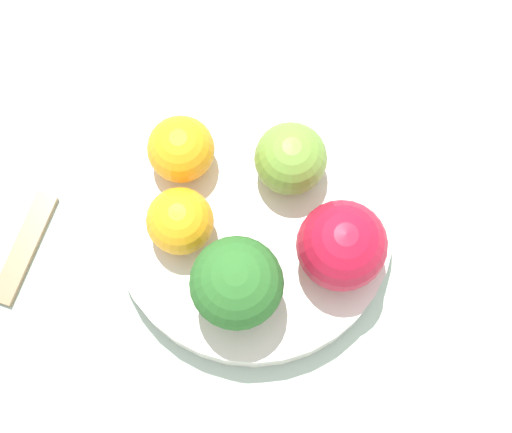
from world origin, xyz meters
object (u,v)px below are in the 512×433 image
Objects in this scene: broccoli at (240,283)px; orange_front at (183,221)px; bowl at (256,226)px; orange_back at (184,149)px; apple_red at (293,159)px; apple_green at (345,246)px; spoon at (27,248)px.

orange_front is (-0.05, -0.04, -0.02)m from broccoli.
bowl is 0.08m from broccoli.
orange_back is (-0.05, 0.00, 0.00)m from orange_front.
orange_front is 0.98× the size of orange_back.
broccoli is (0.05, -0.01, 0.06)m from bowl.
broccoli is 0.06m from orange_front.
orange_back is (-0.01, -0.08, -0.00)m from apple_red.
broccoli reaches higher than bowl.
orange_front is (-0.02, -0.11, -0.01)m from apple_green.
bowl reaches higher than spoon.
apple_red reaches higher than orange_front.
spoon is at bearing -104.89° from broccoli.
apple_green is 0.71× the size of spoon.
apple_red is at bearing -153.05° from apple_green.
spoon is (-0.04, -0.16, -0.07)m from broccoli.
orange_front and orange_back have the same top height.
bowl is at bearing -35.50° from apple_red.
orange_front reaches higher than bowl.
apple_red is 1.07× the size of orange_back.
orange_front is at bearing 92.48° from spoon.
orange_back is (-0.05, -0.05, 0.04)m from bowl.
spoon is at bearing -93.82° from apple_green.
orange_front is (0.04, -0.08, -0.00)m from apple_red.
apple_green is 0.13m from orange_back.
apple_red is 0.07m from apple_green.
broccoli is 1.54× the size of orange_front.
spoon is (0.06, -0.12, -0.05)m from orange_back.
broccoli reaches higher than spoon.
spoon is (0.05, -0.20, -0.05)m from apple_red.
apple_green is (-0.03, 0.07, -0.01)m from broccoli.
bowl is 0.06m from apple_red.
orange_back is at bearing 115.70° from spoon.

